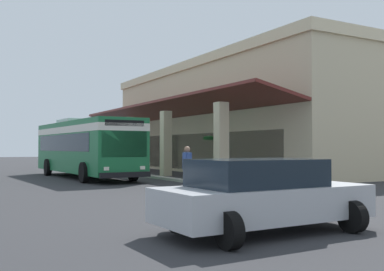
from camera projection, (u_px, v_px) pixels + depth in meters
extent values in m
plane|color=#2D2D30|center=(218.00, 174.00, 29.41)|extent=(120.00, 120.00, 0.00)
cube|color=#9E998E|center=(127.00, 173.00, 29.13)|extent=(29.34, 0.50, 0.12)
cube|color=#C6B793|center=(249.00, 123.00, 33.92)|extent=(24.45, 10.92, 7.04)
cube|color=beige|center=(249.00, 72.00, 34.02)|extent=(24.75, 11.22, 0.60)
cube|color=#C6B793|center=(102.00, 145.00, 37.83)|extent=(0.55, 0.55, 3.87)
cube|color=#C6B793|center=(129.00, 144.00, 32.48)|extent=(0.55, 0.55, 3.87)
cube|color=#C6B793|center=(166.00, 143.00, 27.14)|extent=(0.55, 0.55, 3.87)
cube|color=#C6B793|center=(221.00, 142.00, 21.80)|extent=(0.55, 0.55, 3.87)
cube|color=#5B1E19|center=(164.00, 110.00, 30.52)|extent=(24.45, 3.16, 0.82)
cube|color=#19232D|center=(185.00, 152.00, 31.24)|extent=(20.54, 0.08, 2.40)
cube|color=#196638|center=(85.00, 147.00, 25.47)|extent=(11.11, 3.10, 2.75)
cube|color=silver|center=(85.00, 130.00, 25.49)|extent=(11.13, 3.12, 0.36)
cube|color=#19232D|center=(84.00, 143.00, 25.73)|extent=(9.36, 3.04, 0.90)
cube|color=#19232D|center=(125.00, 144.00, 20.83)|extent=(0.17, 2.24, 1.20)
cube|color=black|center=(125.00, 123.00, 20.85)|extent=(0.16, 1.94, 0.28)
cube|color=black|center=(126.00, 175.00, 20.68)|extent=(0.32, 2.45, 0.24)
cube|color=silver|center=(143.00, 168.00, 21.23)|extent=(0.07, 0.24, 0.16)
cube|color=silver|center=(106.00, 169.00, 20.29)|extent=(0.07, 0.24, 0.16)
cube|color=silver|center=(77.00, 122.00, 26.78)|extent=(2.49, 1.90, 0.24)
cylinder|color=black|center=(133.00, 171.00, 23.03)|extent=(1.00, 0.30, 1.00)
cylinder|color=black|center=(84.00, 173.00, 21.68)|extent=(1.00, 0.30, 1.00)
cylinder|color=black|center=(89.00, 166.00, 28.72)|extent=(1.00, 0.30, 1.00)
cylinder|color=black|center=(48.00, 167.00, 27.38)|extent=(1.00, 0.30, 1.00)
cube|color=#B2B5BA|center=(265.00, 203.00, 9.07)|extent=(1.90, 4.44, 0.66)
cube|color=#19232D|center=(257.00, 173.00, 8.99)|extent=(1.64, 2.50, 0.54)
cylinder|color=black|center=(290.00, 207.00, 10.60)|extent=(0.64, 0.22, 0.64)
cylinder|color=black|center=(353.00, 217.00, 9.04)|extent=(0.64, 0.22, 0.64)
cylinder|color=black|center=(177.00, 216.00, 9.09)|extent=(0.64, 0.22, 0.64)
cylinder|color=black|center=(229.00, 231.00, 7.53)|extent=(0.64, 0.22, 0.64)
cylinder|color=#38383D|center=(189.00, 181.00, 17.29)|extent=(0.16, 0.16, 0.86)
cylinder|color=#38383D|center=(186.00, 181.00, 17.06)|extent=(0.16, 0.16, 0.86)
cube|color=#334C8C|center=(187.00, 161.00, 17.19)|extent=(0.54, 0.31, 0.65)
sphere|color=#8C664C|center=(187.00, 149.00, 17.21)|extent=(0.23, 0.23, 0.23)
cylinder|color=#334C8C|center=(186.00, 160.00, 17.50)|extent=(0.09, 0.09, 0.58)
cylinder|color=#334C8C|center=(188.00, 160.00, 16.89)|extent=(0.09, 0.09, 0.58)
cube|color=gray|center=(215.00, 176.00, 22.43)|extent=(0.93, 0.93, 0.59)
cylinder|color=#332319|center=(215.00, 170.00, 22.44)|extent=(0.79, 0.79, 0.02)
cylinder|color=brown|center=(215.00, 155.00, 22.46)|extent=(0.16, 0.16, 1.47)
ellipsoid|color=#195123|center=(220.00, 136.00, 22.06)|extent=(0.95, 0.23, 0.16)
ellipsoid|color=#195123|center=(222.00, 136.00, 22.64)|extent=(0.27, 0.77, 0.15)
ellipsoid|color=#195123|center=(209.00, 139.00, 22.93)|extent=(1.11, 0.29, 0.16)
ellipsoid|color=#195123|center=(209.00, 137.00, 22.21)|extent=(0.38, 0.83, 0.17)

